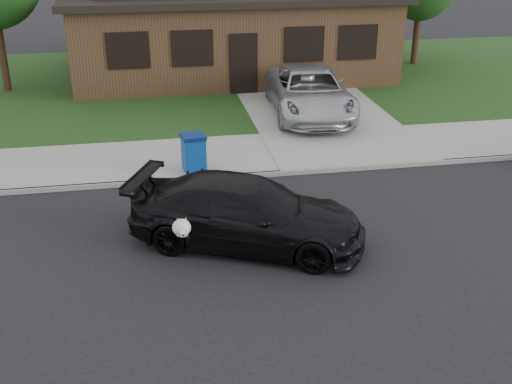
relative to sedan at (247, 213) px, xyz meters
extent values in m
plane|color=black|center=(-2.30, -0.05, -0.69)|extent=(120.00, 120.00, 0.00)
cube|color=gray|center=(-2.30, 4.95, -0.63)|extent=(60.00, 3.00, 0.12)
cube|color=gray|center=(-2.30, 3.45, -0.63)|extent=(60.00, 0.12, 0.12)
cube|color=#193814|center=(-2.30, 12.95, -0.63)|extent=(60.00, 13.00, 0.13)
cube|color=gray|center=(3.70, 9.95, -0.62)|extent=(4.50, 13.00, 0.14)
imported|color=black|center=(0.01, 0.00, 0.00)|extent=(5.15, 3.72, 1.39)
ellipsoid|color=white|center=(-1.36, -0.88, 0.25)|extent=(0.34, 0.40, 0.30)
sphere|color=white|center=(-1.36, -1.11, 0.35)|extent=(0.26, 0.26, 0.26)
cube|color=white|center=(-1.36, -1.24, 0.30)|extent=(0.09, 0.12, 0.08)
sphere|color=black|center=(-1.36, -1.30, 0.30)|extent=(0.04, 0.04, 0.04)
cone|color=white|center=(-1.43, -1.06, 0.48)|extent=(0.11, 0.11, 0.14)
cone|color=white|center=(-1.30, -1.06, 0.48)|extent=(0.11, 0.11, 0.14)
imported|color=#B8BBBF|center=(3.40, 8.08, 0.17)|extent=(2.82, 5.40, 1.45)
cube|color=#0E42A0|center=(-0.73, 3.88, -0.14)|extent=(0.61, 0.61, 0.88)
cube|color=#071F54|center=(-0.73, 3.88, 0.35)|extent=(0.67, 0.67, 0.10)
cylinder|color=black|center=(-0.92, 3.61, -0.51)|extent=(0.07, 0.14, 0.14)
cylinder|color=black|center=(-0.53, 3.61, -0.51)|extent=(0.07, 0.14, 0.14)
cube|color=#422B1C|center=(1.70, 14.95, 0.94)|extent=(12.00, 8.00, 3.00)
cube|color=black|center=(1.70, 10.92, 0.54)|extent=(1.00, 0.06, 2.10)
cube|color=black|center=(-2.30, 10.93, 1.14)|extent=(1.30, 0.05, 1.10)
cube|color=black|center=(-0.10, 10.93, 1.14)|extent=(1.30, 0.05, 1.10)
cube|color=black|center=(3.90, 10.93, 1.14)|extent=(1.30, 0.05, 1.10)
cube|color=black|center=(5.90, 10.93, 1.14)|extent=(1.30, 0.05, 1.10)
cylinder|color=#332114|center=(-6.80, 12.95, 0.67)|extent=(0.28, 0.28, 2.48)
cylinder|color=#332114|center=(9.70, 14.45, 0.45)|extent=(0.28, 0.28, 2.03)
camera|label=1|loc=(-1.87, -11.45, 5.66)|focal=45.00mm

